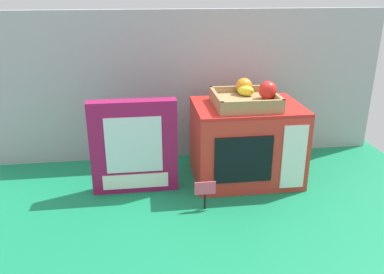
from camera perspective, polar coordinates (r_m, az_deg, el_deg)
The scene contains 6 objects.
ground_plane at distance 1.53m, azimuth 1.13°, elevation -6.41°, with size 1.70×1.70×0.00m, color #147A4C.
display_back_panel at distance 1.68m, azimuth -0.22°, elevation 7.28°, with size 1.61×0.03×0.61m, color #A0A3A8.
toy_microwave at distance 1.52m, azimuth 7.71°, elevation -0.72°, with size 0.39×0.29×0.29m.
food_groups_crate at distance 1.46m, azimuth 7.97°, elevation 5.54°, with size 0.22×0.22×0.09m.
cookie_set_box at distance 1.42m, azimuth -8.25°, elevation -1.41°, with size 0.30×0.06×0.34m.
price_sign at distance 1.33m, azimuth 1.87°, elevation -7.69°, with size 0.07×0.01×0.10m.
Camera 1 is at (-0.21, -1.34, 0.70)m, focal length 37.47 mm.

